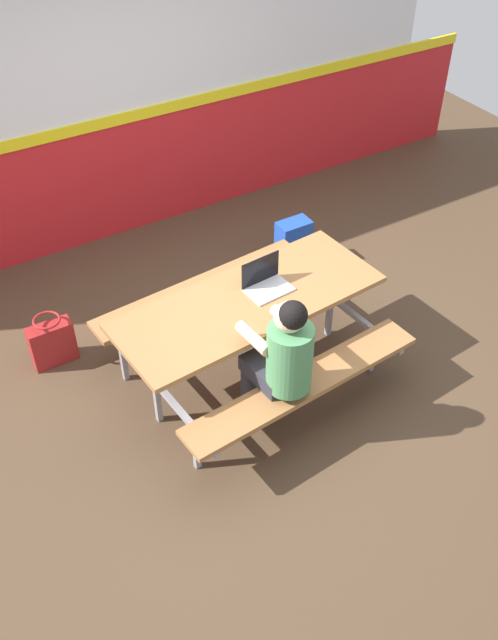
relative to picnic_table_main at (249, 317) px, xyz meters
name	(u,v)px	position (x,y,z in m)	size (l,w,h in m)	color
ground_plane	(249,375)	(0.00, 0.00, -0.59)	(10.00, 10.00, 0.02)	#4C3826
accent_backdrop	(110,107)	(0.00, 2.36, 0.67)	(8.00, 0.14, 2.60)	red
picnic_table_main	(249,317)	(0.00, 0.00, 0.00)	(2.00, 1.70, 0.74)	#9E6B3D
student_nearer	(282,356)	(-0.09, -0.57, 0.13)	(0.38, 0.53, 1.21)	#2D2D38
laptop_silver	(266,283)	(0.17, 0.05, 0.21)	(0.34, 0.25, 0.22)	silver
backpack_dark	(293,243)	(1.08, 1.04, -0.36)	(0.30, 0.22, 0.44)	#1E47B2
tote_bag_bright	(52,343)	(-1.22, 0.90, -0.38)	(0.34, 0.21, 0.43)	maroon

